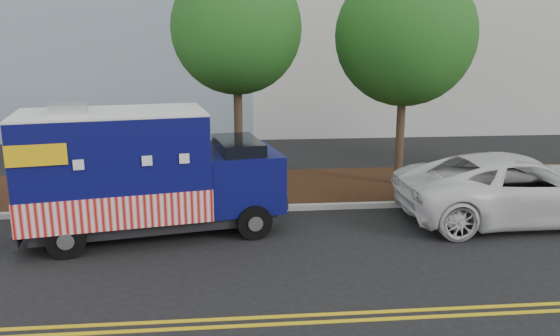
{
  "coord_description": "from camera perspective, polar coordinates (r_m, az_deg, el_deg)",
  "views": [
    {
      "loc": [
        0.91,
        -12.89,
        4.67
      ],
      "look_at": [
        2.18,
        0.6,
        1.4
      ],
      "focal_mm": 35.0,
      "sensor_mm": 36.0,
      "label": 1
    }
  ],
  "objects": [
    {
      "name": "centerline_far",
      "position": [
        9.47,
        -10.59,
        -16.2
      ],
      "size": [
        120.0,
        0.1,
        0.01
      ],
      "primitive_type": "cube",
      "color": "gold",
      "rests_on": "ground"
    },
    {
      "name": "white_car",
      "position": [
        15.37,
        23.65,
        -1.94
      ],
      "size": [
        6.26,
        2.98,
        1.72
      ],
      "primitive_type": "imported",
      "rotation": [
        0.0,
        0.0,
        1.59
      ],
      "color": "white",
      "rests_on": "ground"
    },
    {
      "name": "mulch_strip",
      "position": [
        17.04,
        -8.22,
        -2.2
      ],
      "size": [
        120.0,
        4.0,
        0.15
      ],
      "primitive_type": "cube",
      "color": "black",
      "rests_on": "ground"
    },
    {
      "name": "tree_b",
      "position": [
        16.28,
        -4.56,
        14.27
      ],
      "size": [
        3.8,
        3.8,
        6.79
      ],
      "color": "#38281C",
      "rests_on": "ground"
    },
    {
      "name": "ground",
      "position": [
        13.74,
        -8.89,
        -6.47
      ],
      "size": [
        120.0,
        120.0,
        0.0
      ],
      "primitive_type": "plane",
      "color": "black",
      "rests_on": "ground"
    },
    {
      "name": "sign_post",
      "position": [
        15.28,
        -14.94,
        -0.01
      ],
      "size": [
        0.06,
        0.06,
        2.4
      ],
      "primitive_type": "cube",
      "color": "#473828",
      "rests_on": "ground"
    },
    {
      "name": "tree_c",
      "position": [
        17.06,
        12.94,
        13.29
      ],
      "size": [
        4.17,
        4.17,
        6.78
      ],
      "color": "#38281C",
      "rests_on": "ground"
    },
    {
      "name": "food_truck",
      "position": [
        13.31,
        -14.48,
        -0.81
      ],
      "size": [
        6.43,
        3.33,
        3.23
      ],
      "rotation": [
        0.0,
        0.0,
        0.19
      ],
      "color": "black",
      "rests_on": "ground"
    },
    {
      "name": "curb",
      "position": [
        15.04,
        -8.59,
        -4.38
      ],
      "size": [
        120.0,
        0.18,
        0.15
      ],
      "primitive_type": "cube",
      "color": "#9E9E99",
      "rests_on": "ground"
    },
    {
      "name": "centerline_near",
      "position": [
        9.68,
        -10.46,
        -15.47
      ],
      "size": [
        120.0,
        0.1,
        0.01
      ],
      "primitive_type": "cube",
      "color": "gold",
      "rests_on": "ground"
    }
  ]
}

